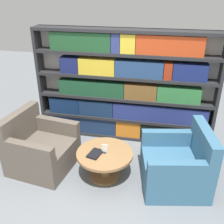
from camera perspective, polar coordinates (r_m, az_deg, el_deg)
name	(u,v)px	position (r m, az deg, el deg)	size (l,w,h in m)	color
ground_plane	(107,188)	(3.79, -1.08, -16.13)	(14.00, 14.00, 0.00)	slate
bookshelf	(125,88)	(4.49, 2.86, 5.14)	(3.04, 0.30, 1.92)	silver
armchair_left	(40,149)	(4.14, -15.32, -7.81)	(0.96, 0.97, 0.87)	brown
armchair_right	(177,166)	(3.78, 14.06, -11.36)	(1.00, 1.00, 0.87)	#386684
coffee_table	(105,159)	(3.79, -1.58, -10.25)	(0.80, 0.80, 0.42)	olive
table_sign	(105,149)	(3.69, -1.61, -8.10)	(0.09, 0.06, 0.13)	black
stray_book	(95,154)	(3.68, -3.71, -9.06)	(0.21, 0.26, 0.03)	black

